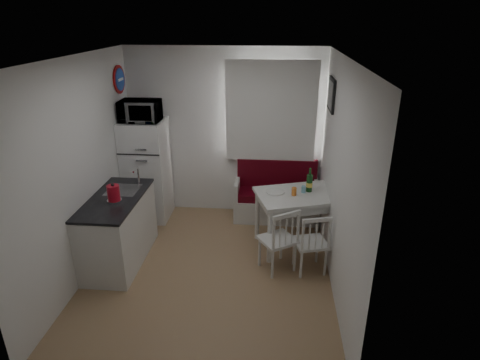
{
  "coord_description": "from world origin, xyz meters",
  "views": [
    {
      "loc": [
        0.76,
        -4.21,
        3.02
      ],
      "look_at": [
        0.34,
        0.5,
        1.05
      ],
      "focal_mm": 30.0,
      "sensor_mm": 36.0,
      "label": 1
    }
  ],
  "objects_px": {
    "dining_table": "(297,200)",
    "kettle": "(114,193)",
    "chair_right": "(312,238)",
    "bench": "(276,200)",
    "fridge": "(147,170)",
    "chair_left": "(278,235)",
    "wine_bottle": "(310,180)",
    "microwave": "(140,111)",
    "kitchen_counter": "(119,229)"
  },
  "relations": [
    {
      "from": "chair_right",
      "to": "kettle",
      "type": "bearing_deg",
      "value": 165.16
    },
    {
      "from": "chair_left",
      "to": "fridge",
      "type": "relative_size",
      "value": 0.36
    },
    {
      "from": "chair_right",
      "to": "kettle",
      "type": "height_order",
      "value": "kettle"
    },
    {
      "from": "chair_right",
      "to": "kettle",
      "type": "relative_size",
      "value": 1.97
    },
    {
      "from": "dining_table",
      "to": "wine_bottle",
      "type": "height_order",
      "value": "wine_bottle"
    },
    {
      "from": "dining_table",
      "to": "kettle",
      "type": "height_order",
      "value": "kettle"
    },
    {
      "from": "kettle",
      "to": "bench",
      "type": "bearing_deg",
      "value": 36.78
    },
    {
      "from": "chair_left",
      "to": "wine_bottle",
      "type": "height_order",
      "value": "wine_bottle"
    },
    {
      "from": "chair_left",
      "to": "fridge",
      "type": "height_order",
      "value": "fridge"
    },
    {
      "from": "kettle",
      "to": "wine_bottle",
      "type": "xyz_separation_m",
      "value": [
        2.4,
        0.77,
        -0.06
      ]
    },
    {
      "from": "chair_left",
      "to": "microwave",
      "type": "distance_m",
      "value": 2.69
    },
    {
      "from": "microwave",
      "to": "fridge",
      "type": "bearing_deg",
      "value": 90.0
    },
    {
      "from": "chair_left",
      "to": "wine_bottle",
      "type": "relative_size",
      "value": 1.7
    },
    {
      "from": "fridge",
      "to": "microwave",
      "type": "distance_m",
      "value": 0.94
    },
    {
      "from": "microwave",
      "to": "chair_right",
      "type": "bearing_deg",
      "value": -28.16
    },
    {
      "from": "dining_table",
      "to": "microwave",
      "type": "relative_size",
      "value": 2.2
    },
    {
      "from": "microwave",
      "to": "wine_bottle",
      "type": "distance_m",
      "value": 2.6
    },
    {
      "from": "microwave",
      "to": "wine_bottle",
      "type": "xyz_separation_m",
      "value": [
        2.43,
        -0.55,
        -0.76
      ]
    },
    {
      "from": "kitchen_counter",
      "to": "chair_right",
      "type": "xyz_separation_m",
      "value": [
        2.45,
        -0.11,
        0.05
      ]
    },
    {
      "from": "kettle",
      "to": "kitchen_counter",
      "type": "bearing_deg",
      "value": 112.53
    },
    {
      "from": "dining_table",
      "to": "kettle",
      "type": "distance_m",
      "value": 2.36
    },
    {
      "from": "chair_left",
      "to": "kitchen_counter",
      "type": "bearing_deg",
      "value": 144.03
    },
    {
      "from": "bench",
      "to": "wine_bottle",
      "type": "relative_size",
      "value": 3.89
    },
    {
      "from": "kitchen_counter",
      "to": "wine_bottle",
      "type": "height_order",
      "value": "kitchen_counter"
    },
    {
      "from": "kettle",
      "to": "chair_left",
      "type": "bearing_deg",
      "value": 0.24
    },
    {
      "from": "wine_bottle",
      "to": "kettle",
      "type": "bearing_deg",
      "value": -162.27
    },
    {
      "from": "microwave",
      "to": "kettle",
      "type": "height_order",
      "value": "microwave"
    },
    {
      "from": "bench",
      "to": "kettle",
      "type": "bearing_deg",
      "value": -143.22
    },
    {
      "from": "bench",
      "to": "kettle",
      "type": "relative_size",
      "value": 5.48
    },
    {
      "from": "dining_table",
      "to": "chair_right",
      "type": "bearing_deg",
      "value": -94.45
    },
    {
      "from": "wine_bottle",
      "to": "fridge",
      "type": "bearing_deg",
      "value": 166.21
    },
    {
      "from": "dining_table",
      "to": "chair_left",
      "type": "xyz_separation_m",
      "value": [
        -0.25,
        -0.66,
        -0.17
      ]
    },
    {
      "from": "chair_left",
      "to": "fridge",
      "type": "bearing_deg",
      "value": 113.32
    },
    {
      "from": "kitchen_counter",
      "to": "bench",
      "type": "distance_m",
      "value": 2.44
    },
    {
      "from": "wine_bottle",
      "to": "chair_right",
      "type": "bearing_deg",
      "value": -90.0
    },
    {
      "from": "chair_right",
      "to": "wine_bottle",
      "type": "distance_m",
      "value": 0.88
    },
    {
      "from": "bench",
      "to": "fridge",
      "type": "height_order",
      "value": "fridge"
    },
    {
      "from": "chair_right",
      "to": "fridge",
      "type": "xyz_separation_m",
      "value": [
        -2.43,
        1.35,
        0.28
      ]
    },
    {
      "from": "kitchen_counter",
      "to": "chair_left",
      "type": "xyz_separation_m",
      "value": [
        2.04,
        -0.11,
        0.08
      ]
    },
    {
      "from": "fridge",
      "to": "microwave",
      "type": "bearing_deg",
      "value": -90.0
    },
    {
      "from": "microwave",
      "to": "wine_bottle",
      "type": "bearing_deg",
      "value": -12.67
    },
    {
      "from": "kitchen_counter",
      "to": "dining_table",
      "type": "relative_size",
      "value": 1.07
    },
    {
      "from": "dining_table",
      "to": "microwave",
      "type": "xyz_separation_m",
      "value": [
        -2.27,
        0.65,
        1.02
      ]
    },
    {
      "from": "wine_bottle",
      "to": "microwave",
      "type": "bearing_deg",
      "value": 167.33
    },
    {
      "from": "bench",
      "to": "kettle",
      "type": "distance_m",
      "value": 2.56
    },
    {
      "from": "bench",
      "to": "wine_bottle",
      "type": "distance_m",
      "value": 1.05
    },
    {
      "from": "kitchen_counter",
      "to": "dining_table",
      "type": "distance_m",
      "value": 2.37
    },
    {
      "from": "microwave",
      "to": "wine_bottle",
      "type": "height_order",
      "value": "microwave"
    },
    {
      "from": "bench",
      "to": "kettle",
      "type": "xyz_separation_m",
      "value": [
        -1.97,
        -1.47,
        0.71
      ]
    },
    {
      "from": "microwave",
      "to": "chair_left",
      "type": "bearing_deg",
      "value": -32.82
    }
  ]
}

